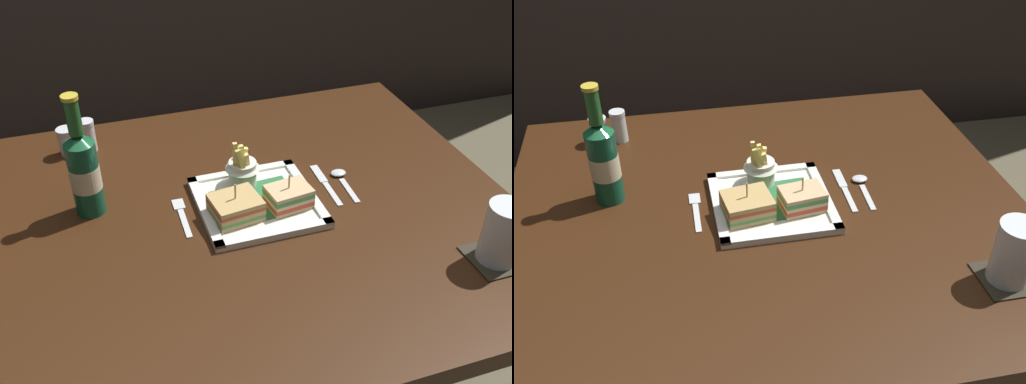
% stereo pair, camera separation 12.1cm
% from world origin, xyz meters
% --- Properties ---
extents(dining_table, '(1.09, 0.96, 0.75)m').
position_xyz_m(dining_table, '(0.00, 0.00, 0.63)').
color(dining_table, '#371D0D').
rests_on(dining_table, ground_plane).
extents(square_plate, '(0.25, 0.25, 0.02)m').
position_xyz_m(square_plate, '(0.01, 0.01, 0.75)').
color(square_plate, white).
rests_on(square_plate, dining_table).
extents(sandwich_half_left, '(0.11, 0.10, 0.08)m').
position_xyz_m(sandwich_half_left, '(-0.05, -0.02, 0.78)').
color(sandwich_half_left, tan).
rests_on(sandwich_half_left, square_plate).
extents(sandwich_half_right, '(0.10, 0.08, 0.08)m').
position_xyz_m(sandwich_half_right, '(0.07, -0.02, 0.78)').
color(sandwich_half_right, '#D4B681').
rests_on(sandwich_half_right, square_plate).
extents(fries_cup, '(0.08, 0.08, 0.11)m').
position_xyz_m(fries_cup, '(-0.00, 0.09, 0.80)').
color(fries_cup, silver).
rests_on(fries_cup, square_plate).
extents(beer_bottle, '(0.06, 0.06, 0.27)m').
position_xyz_m(beer_bottle, '(-0.33, 0.11, 0.85)').
color(beer_bottle, '#114F35').
rests_on(beer_bottle, dining_table).
extents(drink_coaster, '(0.10, 0.10, 0.00)m').
position_xyz_m(drink_coaster, '(0.38, -0.29, 0.75)').
color(drink_coaster, black).
rests_on(drink_coaster, dining_table).
extents(water_glass, '(0.07, 0.07, 0.12)m').
position_xyz_m(water_glass, '(0.38, -0.29, 0.80)').
color(water_glass, silver).
rests_on(water_glass, dining_table).
extents(fork, '(0.02, 0.13, 0.00)m').
position_xyz_m(fork, '(-0.15, 0.03, 0.75)').
color(fork, silver).
rests_on(fork, dining_table).
extents(knife, '(0.02, 0.16, 0.00)m').
position_xyz_m(knife, '(0.18, 0.04, 0.75)').
color(knife, silver).
rests_on(knife, dining_table).
extents(spoon, '(0.03, 0.12, 0.01)m').
position_xyz_m(spoon, '(0.22, 0.05, 0.75)').
color(spoon, silver).
rests_on(spoon, dining_table).
extents(salt_shaker, '(0.04, 0.04, 0.07)m').
position_xyz_m(salt_shaker, '(-0.35, 0.35, 0.78)').
color(salt_shaker, silver).
rests_on(salt_shaker, dining_table).
extents(pepper_shaker, '(0.04, 0.04, 0.08)m').
position_xyz_m(pepper_shaker, '(-0.31, 0.35, 0.78)').
color(pepper_shaker, silver).
rests_on(pepper_shaker, dining_table).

